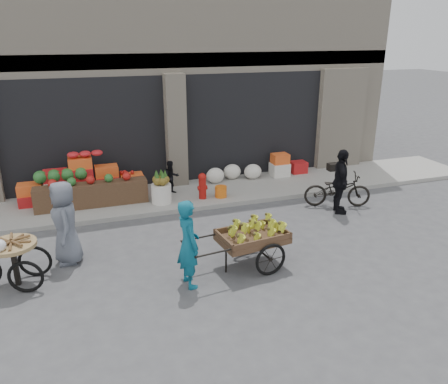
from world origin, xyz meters
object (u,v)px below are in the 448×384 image
object	(u,v)px
pineapple_bin	(161,193)
bicycle	(337,190)
fire_hydrant	(202,185)
seated_person	(171,177)
orange_bucket	(221,192)
vendor_woman	(188,244)
cyclist	(341,182)
banana_cart	(250,236)
tricycle_cart	(13,257)
vendor_grey	(65,223)

from	to	relation	value
pineapple_bin	bicycle	size ratio (longest dim) A/B	0.30
fire_hydrant	seated_person	distance (m)	0.96
orange_bucket	bicycle	xyz separation A→B (m)	(2.78, -1.32, 0.18)
vendor_woman	cyclist	xyz separation A→B (m)	(4.44, 2.08, 0.00)
banana_cart	vendor_woman	distance (m)	1.32
pineapple_bin	tricycle_cart	world-z (taller)	tricycle_cart
vendor_woman	cyclist	size ratio (longest dim) A/B	0.99
seated_person	tricycle_cart	xyz separation A→B (m)	(-3.62, -3.52, -0.02)
pineapple_bin	orange_bucket	bearing A→B (deg)	-3.58
fire_hydrant	orange_bucket	xyz separation A→B (m)	(0.50, -0.05, -0.23)
fire_hydrant	bicycle	size ratio (longest dim) A/B	0.41
banana_cart	bicycle	xyz separation A→B (m)	(3.36, 2.23, -0.21)
fire_hydrant	tricycle_cart	world-z (taller)	tricycle_cart
pineapple_bin	cyclist	size ratio (longest dim) A/B	0.32
fire_hydrant	cyclist	world-z (taller)	cyclist
pineapple_bin	vendor_grey	distance (m)	3.30
tricycle_cart	vendor_grey	xyz separation A→B (m)	(0.90, 0.61, 0.28)
pineapple_bin	seated_person	xyz separation A→B (m)	(0.40, 0.60, 0.21)
tricycle_cart	vendor_grey	distance (m)	1.12
bicycle	tricycle_cart	bearing A→B (deg)	121.74
banana_cart	vendor_grey	size ratio (longest dim) A/B	1.35
fire_hydrant	vendor_grey	distance (m)	4.11
banana_cart	vendor_woman	size ratio (longest dim) A/B	1.38
seated_person	cyclist	xyz separation A→B (m)	(3.78, -2.42, 0.24)
vendor_woman	vendor_grey	world-z (taller)	vendor_grey
orange_bucket	tricycle_cart	bearing A→B (deg)	-149.71
pineapple_bin	cyclist	distance (m)	4.58
tricycle_cart	orange_bucket	bearing A→B (deg)	42.38
fire_hydrant	orange_bucket	size ratio (longest dim) A/B	2.22
pineapple_bin	bicycle	world-z (taller)	bicycle
seated_person	cyclist	bearing A→B (deg)	-42.66
orange_bucket	seated_person	distance (m)	1.42
seated_person	vendor_grey	size ratio (longest dim) A/B	0.55
banana_cart	vendor_grey	bearing A→B (deg)	150.84
banana_cart	bicycle	bearing A→B (deg)	26.32
fire_hydrant	banana_cart	size ratio (longest dim) A/B	0.31
bicycle	cyclist	bearing A→B (deg)	174.04
fire_hydrant	orange_bucket	distance (m)	0.55
fire_hydrant	cyclist	size ratio (longest dim) A/B	0.43
fire_hydrant	cyclist	bearing A→B (deg)	-29.92
pineapple_bin	banana_cart	world-z (taller)	banana_cart
orange_bucket	cyclist	bearing A→B (deg)	-33.73
banana_cart	vendor_grey	distance (m)	3.60
tricycle_cart	bicycle	world-z (taller)	tricycle_cart
pineapple_bin	vendor_grey	size ratio (longest dim) A/B	0.31
bicycle	orange_bucket	bearing A→B (deg)	85.17
pineapple_bin	cyclist	xyz separation A→B (m)	(4.18, -1.82, 0.45)
cyclist	vendor_grey	bearing A→B (deg)	114.86
vendor_woman	seated_person	bearing A→B (deg)	-16.15
banana_cart	vendor_grey	xyz separation A→B (m)	(-3.34, 1.34, 0.18)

